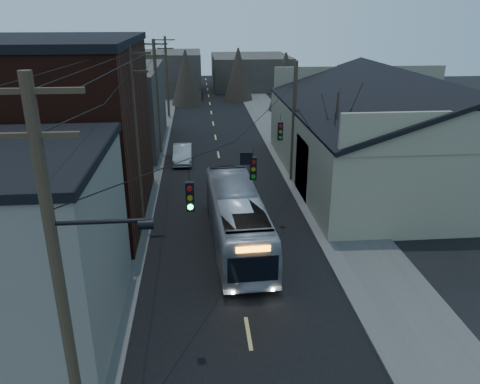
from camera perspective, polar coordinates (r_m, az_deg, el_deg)
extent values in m
cube|color=black|center=(38.50, -2.51, 3.71)|extent=(9.00, 110.00, 0.02)
cube|color=#474744|center=(38.75, -12.17, 3.43)|extent=(4.00, 110.00, 0.12)
cube|color=#474744|center=(39.31, 7.02, 4.01)|extent=(4.00, 110.00, 0.12)
cube|color=black|center=(28.72, -22.08, 6.41)|extent=(10.00, 12.00, 10.00)
cube|color=#362F2B|center=(44.14, -15.59, 9.90)|extent=(9.00, 14.00, 7.00)
cube|color=gray|center=(36.08, 19.05, 5.47)|extent=(16.00, 20.00, 5.00)
cube|color=black|center=(33.85, 13.50, 11.67)|extent=(8.16, 20.60, 2.86)
cube|color=black|center=(37.15, 25.51, 11.03)|extent=(8.16, 20.60, 2.86)
cube|color=#362F2B|center=(72.33, -8.89, 14.16)|extent=(10.00, 12.00, 6.00)
cube|color=#362F2B|center=(77.71, 1.26, 14.50)|extent=(12.00, 14.00, 5.00)
cone|color=black|center=(29.02, 11.37, 4.83)|extent=(0.40, 0.40, 7.20)
cylinder|color=#382B1E|center=(12.04, -20.91, -12.08)|extent=(0.28, 0.28, 10.50)
cube|color=#382B1E|center=(10.35, -24.45, 11.15)|extent=(2.20, 0.12, 0.12)
cylinder|color=#382B1E|center=(25.76, -12.55, 5.91)|extent=(0.28, 0.28, 10.00)
cube|color=#382B1E|center=(24.99, -13.41, 16.13)|extent=(2.20, 0.12, 0.12)
cylinder|color=#382B1E|center=(40.41, -10.07, 11.16)|extent=(0.28, 0.28, 9.50)
cube|color=#382B1E|center=(39.90, -10.48, 17.32)|extent=(2.20, 0.12, 0.12)
cylinder|color=#382B1E|center=(55.24, -8.89, 13.61)|extent=(0.28, 0.28, 9.00)
cube|color=#382B1E|center=(54.87, -9.14, 17.85)|extent=(2.20, 0.12, 0.12)
cylinder|color=#382B1E|center=(33.20, 6.56, 8.32)|extent=(0.28, 0.28, 8.50)
cube|color=black|center=(15.27, -6.11, -0.55)|extent=(0.28, 0.20, 1.00)
cube|color=black|center=(19.83, 1.61, 2.89)|extent=(0.28, 0.20, 1.00)
cube|color=black|center=(25.82, 4.93, 7.41)|extent=(0.28, 0.20, 1.00)
imported|color=#A1A5AC|center=(24.38, -0.38, -3.25)|extent=(2.95, 10.75, 2.97)
imported|color=#A1A3A8|center=(38.51, -7.02, 4.64)|extent=(1.48, 4.23, 1.39)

